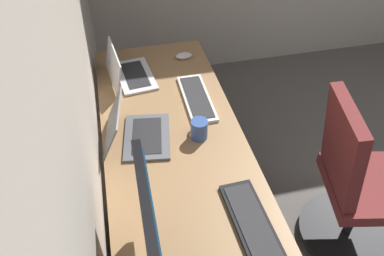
{
  "coord_description": "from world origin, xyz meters",
  "views": [
    {
      "loc": [
        -0.86,
        2.07,
        2.03
      ],
      "look_at": [
        0.3,
        1.8,
        0.95
      ],
      "focal_mm": 35.71,
      "sensor_mm": 36.0,
      "label": 1
    }
  ],
  "objects_px": {
    "monitor_primary": "(153,251)",
    "office_chair": "(354,187)",
    "keyboard_spare": "(197,98)",
    "keyboard_main": "(252,224)",
    "laptop_left": "(127,72)",
    "laptop_leftmost": "(134,131)",
    "mouse_spare": "(184,56)",
    "coffee_mug": "(199,129)"
  },
  "relations": [
    {
      "from": "monitor_primary",
      "to": "office_chair",
      "type": "distance_m",
      "value": 1.3
    },
    {
      "from": "keyboard_spare",
      "to": "office_chair",
      "type": "relative_size",
      "value": 0.43
    },
    {
      "from": "keyboard_main",
      "to": "keyboard_spare",
      "type": "relative_size",
      "value": 1.01
    },
    {
      "from": "laptop_left",
      "to": "office_chair",
      "type": "xyz_separation_m",
      "value": [
        -0.86,
        -1.07,
        -0.32
      ]
    },
    {
      "from": "laptop_leftmost",
      "to": "office_chair",
      "type": "distance_m",
      "value": 1.18
    },
    {
      "from": "laptop_leftmost",
      "to": "monitor_primary",
      "type": "bearing_deg",
      "value": 179.39
    },
    {
      "from": "keyboard_main",
      "to": "mouse_spare",
      "type": "bearing_deg",
      "value": 0.3
    },
    {
      "from": "monitor_primary",
      "to": "keyboard_main",
      "type": "bearing_deg",
      "value": -66.34
    },
    {
      "from": "monitor_primary",
      "to": "laptop_left",
      "type": "distance_m",
      "value": 1.32
    },
    {
      "from": "monitor_primary",
      "to": "office_chair",
      "type": "relative_size",
      "value": 0.58
    },
    {
      "from": "keyboard_spare",
      "to": "mouse_spare",
      "type": "bearing_deg",
      "value": -2.61
    },
    {
      "from": "keyboard_main",
      "to": "office_chair",
      "type": "height_order",
      "value": "office_chair"
    },
    {
      "from": "mouse_spare",
      "to": "office_chair",
      "type": "relative_size",
      "value": 0.11
    },
    {
      "from": "keyboard_main",
      "to": "coffee_mug",
      "type": "bearing_deg",
      "value": 8.9
    },
    {
      "from": "keyboard_main",
      "to": "keyboard_spare",
      "type": "xyz_separation_m",
      "value": [
        0.83,
        0.03,
        0.0
      ]
    },
    {
      "from": "keyboard_spare",
      "to": "monitor_primary",
      "type": "bearing_deg",
      "value": 159.44
    },
    {
      "from": "laptop_leftmost",
      "to": "mouse_spare",
      "type": "distance_m",
      "value": 0.77
    },
    {
      "from": "laptop_left",
      "to": "coffee_mug",
      "type": "xyz_separation_m",
      "value": [
        -0.58,
        -0.29,
        0.0
      ]
    },
    {
      "from": "monitor_primary",
      "to": "laptop_left",
      "type": "xyz_separation_m",
      "value": [
        1.3,
        -0.03,
        -0.22
      ]
    },
    {
      "from": "laptop_leftmost",
      "to": "office_chair",
      "type": "xyz_separation_m",
      "value": [
        -0.34,
        -1.08,
        -0.32
      ]
    },
    {
      "from": "mouse_spare",
      "to": "coffee_mug",
      "type": "bearing_deg",
      "value": 173.81
    },
    {
      "from": "laptop_leftmost",
      "to": "keyboard_spare",
      "type": "height_order",
      "value": "laptop_leftmost"
    },
    {
      "from": "office_chair",
      "to": "mouse_spare",
      "type": "bearing_deg",
      "value": 34.74
    },
    {
      "from": "keyboard_main",
      "to": "keyboard_spare",
      "type": "bearing_deg",
      "value": 1.81
    },
    {
      "from": "laptop_leftmost",
      "to": "office_chair",
      "type": "relative_size",
      "value": 0.38
    },
    {
      "from": "keyboard_main",
      "to": "mouse_spare",
      "type": "xyz_separation_m",
      "value": [
        1.26,
        0.01,
        0.01
      ]
    },
    {
      "from": "keyboard_spare",
      "to": "mouse_spare",
      "type": "relative_size",
      "value": 4.05
    },
    {
      "from": "keyboard_spare",
      "to": "mouse_spare",
      "type": "distance_m",
      "value": 0.43
    },
    {
      "from": "laptop_left",
      "to": "office_chair",
      "type": "distance_m",
      "value": 1.41
    },
    {
      "from": "coffee_mug",
      "to": "office_chair",
      "type": "distance_m",
      "value": 0.88
    },
    {
      "from": "keyboard_main",
      "to": "laptop_left",
      "type": "bearing_deg",
      "value": 18.65
    },
    {
      "from": "laptop_leftmost",
      "to": "coffee_mug",
      "type": "xyz_separation_m",
      "value": [
        -0.06,
        -0.31,
        0.0
      ]
    },
    {
      "from": "mouse_spare",
      "to": "office_chair",
      "type": "height_order",
      "value": "office_chair"
    },
    {
      "from": "laptop_leftmost",
      "to": "keyboard_main",
      "type": "distance_m",
      "value": 0.72
    },
    {
      "from": "laptop_leftmost",
      "to": "keyboard_spare",
      "type": "bearing_deg",
      "value": -57.88
    },
    {
      "from": "keyboard_main",
      "to": "office_chair",
      "type": "xyz_separation_m",
      "value": [
        0.26,
        -0.69,
        -0.28
      ]
    },
    {
      "from": "keyboard_spare",
      "to": "coffee_mug",
      "type": "relative_size",
      "value": 3.4
    },
    {
      "from": "laptop_left",
      "to": "keyboard_main",
      "type": "height_order",
      "value": "laptop_left"
    },
    {
      "from": "laptop_left",
      "to": "coffee_mug",
      "type": "relative_size",
      "value": 3.01
    },
    {
      "from": "keyboard_main",
      "to": "monitor_primary",
      "type": "bearing_deg",
      "value": 113.66
    },
    {
      "from": "monitor_primary",
      "to": "keyboard_spare",
      "type": "bearing_deg",
      "value": -20.56
    },
    {
      "from": "coffee_mug",
      "to": "office_chair",
      "type": "bearing_deg",
      "value": -109.84
    }
  ]
}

